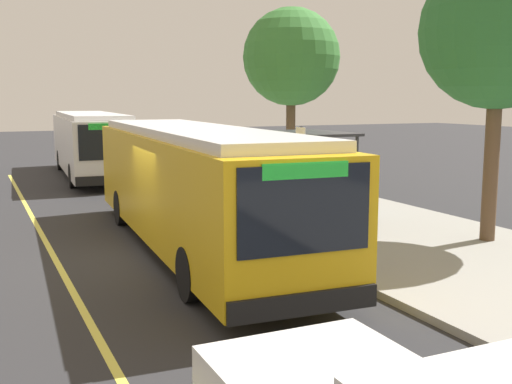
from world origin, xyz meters
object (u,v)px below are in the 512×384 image
at_px(waiting_bench, 314,196).
at_px(route_sign_post, 301,167).
at_px(pedestrian_commuter, 250,180).
at_px(transit_bus_second, 91,142).
at_px(transit_bus_main, 194,183).

bearing_deg(waiting_bench, route_sign_post, -34.94).
relative_size(waiting_bench, route_sign_post, 0.57).
distance_m(route_sign_post, pedestrian_commuter, 4.25).
bearing_deg(transit_bus_second, transit_bus_main, -1.03).
relative_size(transit_bus_second, pedestrian_commuter, 6.89).
bearing_deg(pedestrian_commuter, route_sign_post, -7.05).
height_order(transit_bus_main, transit_bus_second, same).
bearing_deg(waiting_bench, transit_bus_main, -62.56).
bearing_deg(transit_bus_second, waiting_bench, 18.89).
xyz_separation_m(transit_bus_main, waiting_bench, (-2.45, 4.71, -0.99)).
bearing_deg(transit_bus_main, pedestrian_commuter, 138.53).
bearing_deg(pedestrian_commuter, transit_bus_second, -167.32).
height_order(transit_bus_main, waiting_bench, transit_bus_main).
height_order(transit_bus_second, route_sign_post, same).
bearing_deg(transit_bus_main, route_sign_post, 72.99).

